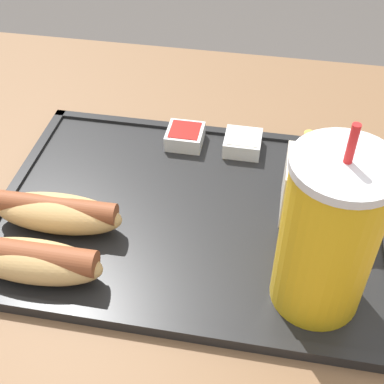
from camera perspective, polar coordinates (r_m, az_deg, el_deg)
The scene contains 8 objects.
dining_table at distance 0.90m, azimuth -2.85°, elevation -19.31°, with size 1.22×0.82×0.72m.
food_tray at distance 0.61m, azimuth 0.00°, elevation -2.38°, with size 0.44×0.32×0.01m.
soda_cup at distance 0.48m, azimuth 14.35°, elevation -4.53°, with size 0.09×0.09×0.20m.
hot_dog_far at distance 0.55m, azimuth -16.63°, elevation -6.94°, with size 0.14×0.05×0.04m.
hot_dog_near at distance 0.59m, azimuth -14.15°, elevation -2.10°, with size 0.14×0.05×0.04m.
fries_carton at distance 0.60m, azimuth 13.76°, elevation 0.46°, with size 0.08×0.07×0.12m.
sauce_cup_mayo at distance 0.69m, azimuth 5.43°, elevation 5.26°, with size 0.05×0.05×0.02m.
sauce_cup_ketchup at distance 0.70m, azimuth -0.75°, elevation 5.99°, with size 0.05×0.05×0.02m.
Camera 1 is at (-0.12, 0.40, 1.16)m, focal length 50.00 mm.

